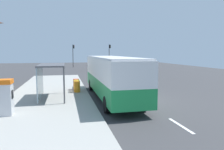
{
  "coord_description": "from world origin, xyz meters",
  "views": [
    {
      "loc": [
        -5.19,
        -14.96,
        3.54
      ],
      "look_at": [
        -1.0,
        3.65,
        1.5
      ],
      "focal_mm": 33.88,
      "sensor_mm": 36.0,
      "label": 1
    }
  ],
  "objects_px": {
    "recycling_bin_yellow": "(77,85)",
    "white_van": "(104,64)",
    "bus_shelter": "(48,72)",
    "sedan_near": "(93,63)",
    "ticket_machine": "(6,97)",
    "recycling_bin_orange": "(77,87)",
    "traffic_light_far_side": "(73,52)",
    "bus": "(111,75)",
    "recycling_bin_red": "(76,84)",
    "sedan_far": "(100,65)",
    "traffic_light_near_side": "(110,52)"
  },
  "relations": [
    {
      "from": "sedan_far",
      "to": "traffic_light_near_side",
      "type": "bearing_deg",
      "value": 57.67
    },
    {
      "from": "sedan_far",
      "to": "bus_shelter",
      "type": "xyz_separation_m",
      "value": [
        -8.71,
        -29.18,
        1.31
      ]
    },
    {
      "from": "bus",
      "to": "traffic_light_near_side",
      "type": "bearing_deg",
      "value": 78.22
    },
    {
      "from": "ticket_machine",
      "to": "traffic_light_far_side",
      "type": "distance_m",
      "value": 39.31
    },
    {
      "from": "bus",
      "to": "sedan_far",
      "type": "relative_size",
      "value": 2.49
    },
    {
      "from": "recycling_bin_yellow",
      "to": "ticket_machine",
      "type": "bearing_deg",
      "value": -121.85
    },
    {
      "from": "white_van",
      "to": "sedan_near",
      "type": "bearing_deg",
      "value": 89.66
    },
    {
      "from": "bus",
      "to": "sedan_far",
      "type": "height_order",
      "value": "bus"
    },
    {
      "from": "recycling_bin_red",
      "to": "traffic_light_near_side",
      "type": "bearing_deg",
      "value": 72.55
    },
    {
      "from": "sedan_near",
      "to": "ticket_machine",
      "type": "xyz_separation_m",
      "value": [
        -10.58,
        -44.77,
        0.38
      ]
    },
    {
      "from": "recycling_bin_orange",
      "to": "traffic_light_far_side",
      "type": "xyz_separation_m",
      "value": [
        1.1,
        33.03,
        2.91
      ]
    },
    {
      "from": "bus",
      "to": "recycling_bin_red",
      "type": "bearing_deg",
      "value": 123.77
    },
    {
      "from": "recycling_bin_yellow",
      "to": "bus_shelter",
      "type": "bearing_deg",
      "value": -129.41
    },
    {
      "from": "sedan_far",
      "to": "traffic_light_far_side",
      "type": "relative_size",
      "value": 0.82
    },
    {
      "from": "white_van",
      "to": "recycling_bin_orange",
      "type": "distance_m",
      "value": 22.75
    },
    {
      "from": "traffic_light_far_side",
      "to": "bus_shelter",
      "type": "relative_size",
      "value": 1.35
    },
    {
      "from": "sedan_far",
      "to": "white_van",
      "type": "bearing_deg",
      "value": -91.07
    },
    {
      "from": "bus_shelter",
      "to": "white_van",
      "type": "bearing_deg",
      "value": 70.11
    },
    {
      "from": "ticket_machine",
      "to": "traffic_light_far_side",
      "type": "bearing_deg",
      "value": 82.43
    },
    {
      "from": "bus",
      "to": "sedan_far",
      "type": "bearing_deg",
      "value": 82.26
    },
    {
      "from": "sedan_near",
      "to": "recycling_bin_yellow",
      "type": "relative_size",
      "value": 4.7
    },
    {
      "from": "white_van",
      "to": "recycling_bin_red",
      "type": "relative_size",
      "value": 5.51
    },
    {
      "from": "ticket_machine",
      "to": "bus_shelter",
      "type": "bearing_deg",
      "value": 64.29
    },
    {
      "from": "bus",
      "to": "recycling_bin_yellow",
      "type": "bearing_deg",
      "value": 129.48
    },
    {
      "from": "white_van",
      "to": "bus_shelter",
      "type": "distance_m",
      "value": 25.33
    },
    {
      "from": "recycling_bin_yellow",
      "to": "white_van",
      "type": "bearing_deg",
      "value": 73.14
    },
    {
      "from": "ticket_machine",
      "to": "sedan_near",
      "type": "bearing_deg",
      "value": 76.71
    },
    {
      "from": "traffic_light_far_side",
      "to": "bus_shelter",
      "type": "distance_m",
      "value": 35.21
    },
    {
      "from": "bus",
      "to": "recycling_bin_red",
      "type": "relative_size",
      "value": 11.59
    },
    {
      "from": "white_van",
      "to": "ticket_machine",
      "type": "relative_size",
      "value": 2.7
    },
    {
      "from": "white_van",
      "to": "recycling_bin_orange",
      "type": "relative_size",
      "value": 5.51
    },
    {
      "from": "sedan_near",
      "to": "sedan_far",
      "type": "bearing_deg",
      "value": -90.01
    },
    {
      "from": "recycling_bin_orange",
      "to": "bus_shelter",
      "type": "distance_m",
      "value": 3.31
    },
    {
      "from": "sedan_far",
      "to": "traffic_light_near_side",
      "type": "height_order",
      "value": "traffic_light_near_side"
    },
    {
      "from": "ticket_machine",
      "to": "recycling_bin_orange",
      "type": "relative_size",
      "value": 2.04
    },
    {
      "from": "sedan_near",
      "to": "ticket_machine",
      "type": "bearing_deg",
      "value": -103.29
    },
    {
      "from": "recycling_bin_red",
      "to": "bus_shelter",
      "type": "distance_m",
      "value": 4.3
    },
    {
      "from": "recycling_bin_orange",
      "to": "recycling_bin_red",
      "type": "height_order",
      "value": "same"
    },
    {
      "from": "sedan_near",
      "to": "ticket_machine",
      "type": "distance_m",
      "value": 46.01
    },
    {
      "from": "recycling_bin_yellow",
      "to": "bus_shelter",
      "type": "xyz_separation_m",
      "value": [
        -2.21,
        -2.69,
        1.44
      ]
    },
    {
      "from": "recycling_bin_yellow",
      "to": "recycling_bin_orange",
      "type": "bearing_deg",
      "value": -90.0
    },
    {
      "from": "traffic_light_far_side",
      "to": "bus",
      "type": "bearing_deg",
      "value": -87.74
    },
    {
      "from": "recycling_bin_orange",
      "to": "traffic_light_far_side",
      "type": "relative_size",
      "value": 0.18
    },
    {
      "from": "recycling_bin_orange",
      "to": "bus_shelter",
      "type": "xyz_separation_m",
      "value": [
        -2.21,
        -1.99,
        1.44
      ]
    },
    {
      "from": "sedan_far",
      "to": "traffic_light_near_side",
      "type": "relative_size",
      "value": 0.81
    },
    {
      "from": "recycling_bin_red",
      "to": "bus_shelter",
      "type": "relative_size",
      "value": 0.24
    },
    {
      "from": "sedan_far",
      "to": "recycling_bin_orange",
      "type": "xyz_separation_m",
      "value": [
        -6.5,
        -27.19,
        -0.14
      ]
    },
    {
      "from": "traffic_light_near_side",
      "to": "sedan_far",
      "type": "bearing_deg",
      "value": -122.33
    },
    {
      "from": "bus",
      "to": "white_van",
      "type": "relative_size",
      "value": 2.1
    },
    {
      "from": "ticket_machine",
      "to": "traffic_light_far_side",
      "type": "relative_size",
      "value": 0.36
    }
  ]
}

